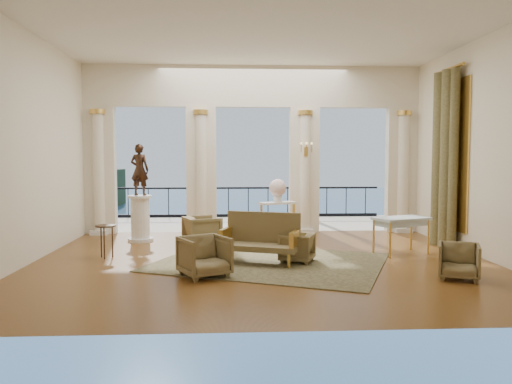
{
  "coord_description": "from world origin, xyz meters",
  "views": [
    {
      "loc": [
        -0.63,
        -9.72,
        2.06
      ],
      "look_at": [
        -0.09,
        0.6,
        1.33
      ],
      "focal_mm": 35.0,
      "sensor_mm": 36.0,
      "label": 1
    }
  ],
  "objects": [
    {
      "name": "sea",
      "position": [
        0.0,
        60.0,
        -6.0
      ],
      "size": [
        160.0,
        160.0,
        0.0
      ],
      "primitive_type": "plane",
      "color": "#23547D",
      "rests_on": "ground"
    },
    {
      "name": "armchair_c",
      "position": [
        0.67,
        -0.11,
        0.32
      ],
      "size": [
        0.76,
        0.78,
        0.63
      ],
      "primitive_type": "imported",
      "rotation": [
        0.0,
        0.0,
        -1.95
      ],
      "color": "#42361C",
      "rests_on": "ground"
    },
    {
      "name": "wall_sconce",
      "position": [
        1.4,
        3.51,
        2.23
      ],
      "size": [
        0.3,
        0.11,
        0.33
      ],
      "color": "gold",
      "rests_on": "arcade"
    },
    {
      "name": "urn",
      "position": [
        0.6,
        3.05,
        1.24
      ],
      "size": [
        0.44,
        0.44,
        0.59
      ],
      "color": "silver",
      "rests_on": "console_table"
    },
    {
      "name": "room_walls",
      "position": [
        0.0,
        -1.12,
        2.88
      ],
      "size": [
        9.0,
        9.0,
        9.0
      ],
      "color": "white",
      "rests_on": "ground"
    },
    {
      "name": "statue",
      "position": [
        -2.82,
        2.5,
        1.75
      ],
      "size": [
        0.51,
        0.4,
        1.25
      ],
      "primitive_type": "imported",
      "rotation": [
        0.0,
        0.0,
        2.89
      ],
      "color": "#312016",
      "rests_on": "pedestal"
    },
    {
      "name": "armchair_d",
      "position": [
        -1.27,
        1.75,
        0.39
      ],
      "size": [
        0.93,
        0.96,
        0.77
      ],
      "primitive_type": "imported",
      "rotation": [
        0.0,
        0.0,
        1.95
      ],
      "color": "#42361C",
      "rests_on": "ground"
    },
    {
      "name": "palm_tree",
      "position": [
        2.0,
        6.6,
        4.09
      ],
      "size": [
        2.0,
        2.0,
        4.5
      ],
      "color": "#4C3823",
      "rests_on": "terrace"
    },
    {
      "name": "headland",
      "position": [
        -30.0,
        70.0,
        -3.0
      ],
      "size": [
        22.0,
        18.0,
        6.0
      ],
      "primitive_type": "cube",
      "color": "black",
      "rests_on": "sea"
    },
    {
      "name": "arcade",
      "position": [
        -0.0,
        3.82,
        2.58
      ],
      "size": [
        9.0,
        0.56,
        4.5
      ],
      "color": "#F2E3C5",
      "rests_on": "ground"
    },
    {
      "name": "pedestal",
      "position": [
        -2.82,
        2.5,
        0.54
      ],
      "size": [
        0.62,
        0.62,
        1.13
      ],
      "color": "silver",
      "rests_on": "ground"
    },
    {
      "name": "settee",
      "position": [
        -0.03,
        -0.13,
        0.49
      ],
      "size": [
        1.61,
        1.09,
        0.98
      ],
      "rotation": [
        0.0,
        0.0,
        -0.35
      ],
      "color": "#42361C",
      "rests_on": "ground"
    },
    {
      "name": "side_table",
      "position": [
        -3.16,
        0.5,
        0.58
      ],
      "size": [
        0.42,
        0.42,
        0.68
      ],
      "color": "black",
      "rests_on": "ground"
    },
    {
      "name": "rug",
      "position": [
        0.15,
        -0.12,
        0.01
      ],
      "size": [
        5.17,
        4.67,
        0.02
      ],
      "primitive_type": "cube",
      "rotation": [
        0.0,
        0.0,
        -0.4
      ],
      "color": "#2E3118",
      "rests_on": "ground"
    },
    {
      "name": "floor",
      "position": [
        0.0,
        0.0,
        0.0
      ],
      "size": [
        9.0,
        9.0,
        0.0
      ],
      "primitive_type": "plane",
      "color": "#44290C",
      "rests_on": "ground"
    },
    {
      "name": "curtain",
      "position": [
        4.28,
        1.5,
        2.02
      ],
      "size": [
        0.33,
        1.4,
        4.09
      ],
      "color": "#4A4828",
      "rests_on": "ground"
    },
    {
      "name": "armchair_a",
      "position": [
        -1.07,
        -1.21,
        0.39
      ],
      "size": [
        1.0,
        0.98,
        0.78
      ],
      "primitive_type": "imported",
      "rotation": [
        0.0,
        0.0,
        0.49
      ],
      "color": "#42361C",
      "rests_on": "ground"
    },
    {
      "name": "armchair_b",
      "position": [
        3.24,
        -1.59,
        0.33
      ],
      "size": [
        0.84,
        0.81,
        0.67
      ],
      "primitive_type": "imported",
      "rotation": [
        0.0,
        0.0,
        -0.41
      ],
      "color": "#42361C",
      "rests_on": "ground"
    },
    {
      "name": "window_frame",
      "position": [
        4.47,
        1.5,
        2.1
      ],
      "size": [
        0.04,
        1.6,
        3.4
      ],
      "primitive_type": "cube",
      "color": "gold",
      "rests_on": "room_walls"
    },
    {
      "name": "console_table",
      "position": [
        0.6,
        3.05,
        0.75
      ],
      "size": [
        1.02,
        0.73,
        0.9
      ],
      "rotation": [
        0.0,
        0.0,
        0.43
      ],
      "color": "silver",
      "rests_on": "ground"
    },
    {
      "name": "balustrade",
      "position": [
        0.0,
        7.4,
        0.41
      ],
      "size": [
        9.0,
        0.06,
        1.03
      ],
      "color": "black",
      "rests_on": "terrace"
    },
    {
      "name": "terrace",
      "position": [
        0.0,
        5.8,
        -0.05
      ],
      "size": [
        10.0,
        3.6,
        0.1
      ],
      "primitive_type": "cube",
      "color": "beige",
      "rests_on": "ground"
    },
    {
      "name": "game_table",
      "position": [
        3.0,
        0.6,
        0.7
      ],
      "size": [
        1.3,
        1.02,
        0.78
      ],
      "rotation": [
        0.0,
        0.0,
        0.4
      ],
      "color": "#A6C0D2",
      "rests_on": "ground"
    }
  ]
}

